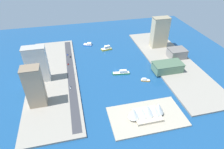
# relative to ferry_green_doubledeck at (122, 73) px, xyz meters

# --- Properties ---
(ground_plane) EXTENTS (440.00, 440.00, 0.00)m
(ground_plane) POSITION_rel_ferry_green_doubledeck_xyz_m (6.19, -14.70, -2.29)
(ground_plane) COLOR navy
(quay_west) EXTENTS (70.00, 240.00, 2.42)m
(quay_west) POSITION_rel_ferry_green_doubledeck_xyz_m (-89.92, -14.70, -1.08)
(quay_west) COLOR gray
(quay_west) RESTS_ON ground_plane
(quay_east) EXTENTS (70.00, 240.00, 2.42)m
(quay_east) POSITION_rel_ferry_green_doubledeck_xyz_m (102.30, -14.70, -1.08)
(quay_east) COLOR gray
(quay_east) RESTS_ON ground_plane
(peninsula_point) EXTENTS (86.77, 48.95, 2.00)m
(peninsula_point) POSITION_rel_ferry_green_doubledeck_xyz_m (-4.22, 92.44, -1.29)
(peninsula_point) COLOR #A89E89
(peninsula_point) RESTS_ON ground_plane
(road_strip) EXTENTS (10.54, 228.00, 0.15)m
(road_strip) POSITION_rel_ferry_green_doubledeck_xyz_m (76.20, -14.70, 0.20)
(road_strip) COLOR #38383D
(road_strip) RESTS_ON quay_east
(ferry_green_doubledeck) EXTENTS (27.85, 9.61, 6.39)m
(ferry_green_doubledeck) POSITION_rel_ferry_green_doubledeck_xyz_m (0.00, 0.00, 0.00)
(ferry_green_doubledeck) COLOR #2D8C4C
(ferry_green_doubledeck) RESTS_ON ground_plane
(catamaran_blue) EXTENTS (18.80, 14.58, 4.80)m
(catamaran_blue) POSITION_rel_ferry_green_doubledeck_xyz_m (37.08, -110.34, -0.51)
(catamaran_blue) COLOR blue
(catamaran_blue) RESTS_ON ground_plane
(ferry_yellow_fast) EXTENTS (21.55, 11.05, 7.96)m
(ferry_yellow_fast) POSITION_rel_ferry_green_doubledeck_xyz_m (5.72, -83.43, 0.64)
(ferry_yellow_fast) COLOR yellow
(ferry_yellow_fast) RESTS_ON ground_plane
(water_taxi_orange) EXTENTS (14.03, 8.73, 3.96)m
(water_taxi_orange) POSITION_rel_ferry_green_doubledeck_xyz_m (-28.46, 25.25, -0.78)
(water_taxi_orange) COLOR orange
(water_taxi_orange) RESTS_ON ground_plane
(hotel_broad_white) EXTENTS (30.03, 15.14, 52.62)m
(hotel_broad_white) POSITION_rel_ferry_green_doubledeck_xyz_m (119.64, -9.07, 26.47)
(hotel_broad_white) COLOR silver
(hotel_broad_white) RESTS_ON quay_east
(office_block_beige) EXTENTS (30.43, 17.03, 55.54)m
(office_block_beige) POSITION_rel_ferry_green_doubledeck_xyz_m (-91.59, -70.64, 27.93)
(office_block_beige) COLOR #C6B793
(office_block_beige) RESTS_ON quay_west
(apartment_midrise_tan) EXTENTS (21.18, 16.25, 53.00)m
(apartment_midrise_tan) POSITION_rel_ferry_green_doubledeck_xyz_m (118.31, 42.57, 26.66)
(apartment_midrise_tan) COLOR tan
(apartment_midrise_tan) RESTS_ON quay_east
(terminal_long_green) EXTENTS (45.52, 24.17, 13.60)m
(terminal_long_green) POSITION_rel_ferry_green_doubledeck_xyz_m (-69.79, 11.38, 6.96)
(terminal_long_green) COLOR slate
(terminal_long_green) RESTS_ON quay_west
(carpark_squat_concrete) EXTENTS (29.30, 23.48, 15.40)m
(carpark_squat_concrete) POSITION_rel_ferry_green_doubledeck_xyz_m (-104.66, -23.90, 7.86)
(carpark_squat_concrete) COLOR gray
(carpark_squat_concrete) RESTS_ON quay_west
(pickup_red) EXTENTS (2.00, 4.98, 1.58)m
(pickup_red) POSITION_rel_ferry_green_doubledeck_xyz_m (78.95, -43.06, 1.06)
(pickup_red) COLOR black
(pickup_red) RESTS_ON road_strip
(suv_black) EXTENTS (1.93, 4.75, 1.67)m
(suv_black) POSITION_rel_ferry_green_doubledeck_xyz_m (73.88, -66.42, 1.08)
(suv_black) COLOR black
(suv_black) RESTS_ON road_strip
(hatchback_blue) EXTENTS (2.16, 4.64, 1.42)m
(hatchback_blue) POSITION_rel_ferry_green_doubledeck_xyz_m (78.22, -75.38, 0.98)
(hatchback_blue) COLOR black
(hatchback_blue) RESTS_ON road_strip
(van_white) EXTENTS (2.15, 4.96, 1.51)m
(van_white) POSITION_rel_ferry_green_doubledeck_xyz_m (78.89, 19.96, 1.02)
(van_white) COLOR black
(van_white) RESTS_ON road_strip
(traffic_light_waterfront) EXTENTS (0.36, 0.36, 6.50)m
(traffic_light_waterfront) POSITION_rel_ferry_green_doubledeck_xyz_m (69.84, -6.58, 4.47)
(traffic_light_waterfront) COLOR black
(traffic_light_waterfront) RESTS_ON quay_east
(opera_landmark) EXTENTS (44.00, 25.30, 18.08)m
(opera_landmark) POSITION_rel_ferry_green_doubledeck_xyz_m (-3.88, 92.44, 7.58)
(opera_landmark) COLOR #BCAD93
(opera_landmark) RESTS_ON peninsula_point
(park_tree_cluster) EXTENTS (10.56, 22.47, 9.60)m
(park_tree_cluster) POSITION_rel_ferry_green_doubledeck_xyz_m (-94.71, -13.13, 5.97)
(park_tree_cluster) COLOR brown
(park_tree_cluster) RESTS_ON quay_west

